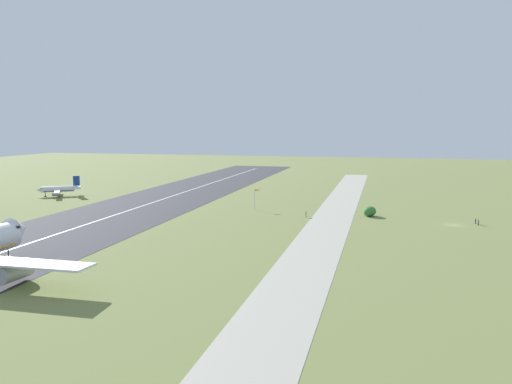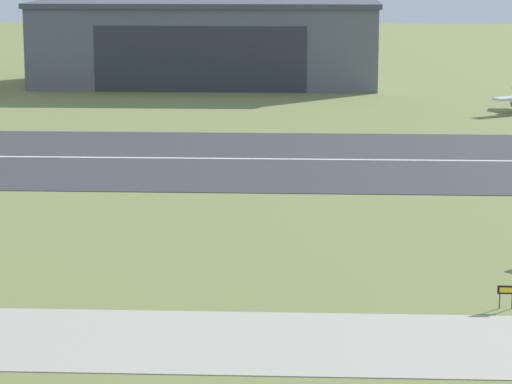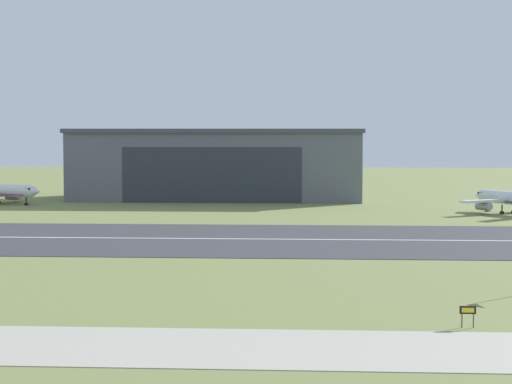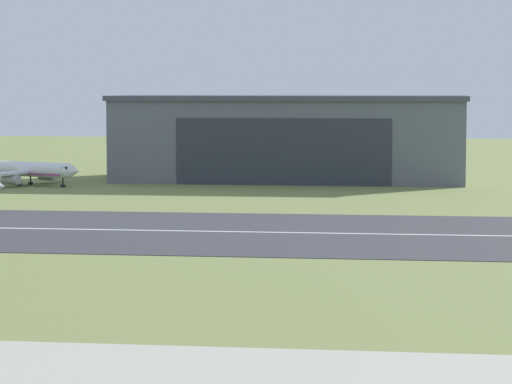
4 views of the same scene
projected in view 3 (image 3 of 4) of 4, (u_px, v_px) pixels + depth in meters
The scene contains 7 objects.
ground_plane at pixel (430, 308), 84.05m from camera, with size 623.19×623.19×0.00m, color olive.
runway_strip at pixel (389, 240), 135.04m from camera, with size 383.19×40.72×0.06m, color #333338.
runway_centreline at pixel (389, 240), 135.04m from camera, with size 344.87×0.70×0.01m, color silver.
taxiway_road at pixel (457, 351), 67.60m from camera, with size 287.39×12.60×0.05m, color #A8A393.
hangar_building at pixel (218, 164), 215.96m from camera, with size 62.32×27.00×15.18m.
airplane_parked_west at pixel (508, 198), 177.84m from camera, with size 17.90×17.28×7.99m.
runway_sign at pixel (468, 312), 75.52m from camera, with size 1.24×0.13×1.66m.
Camera 3 is at (-9.25, -32.85, 15.03)m, focal length 70.00 mm.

